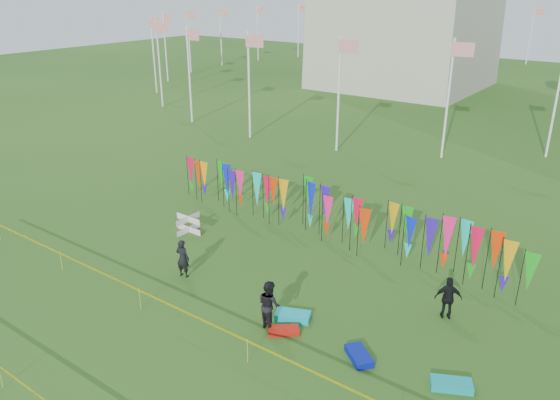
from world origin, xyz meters
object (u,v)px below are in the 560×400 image
Objects in this scene: person_left at (183,258)px; person_mid at (269,305)px; person_right at (448,298)px; kite_bag_blue at (359,356)px; box_kite at (188,224)px; kite_bag_red at (283,331)px; kite_bag_turquoise at (293,316)px; kite_bag_teal at (451,385)px.

person_left is 5.08m from person_mid.
kite_bag_blue is (-1.43, -3.94, -0.70)m from person_right.
person_mid is 1.62× the size of kite_bag_blue.
person_mid is 6.43m from person_right.
person_right reaches higher than box_kite.
person_right is at bearing 70.11° from kite_bag_blue.
person_mid is at bearing 178.43° from kite_bag_red.
person_left reaches higher than box_kite.
person_right is 5.61m from kite_bag_turquoise.
person_mid reaches higher than person_right.
kite_bag_teal is at bearing -152.50° from person_mid.
box_kite reaches higher than kite_bag_red.
person_left is 1.00× the size of person_right.
kite_bag_teal is at bearing 8.66° from kite_bag_blue.
kite_bag_blue is 1.04× the size of kite_bag_red.
person_right is at bearing 45.32° from kite_bag_red.
kite_bag_turquoise is at bearing 169.05° from kite_bag_blue.
kite_bag_turquoise is at bearing 178.60° from kite_bag_teal.
kite_bag_turquoise is at bearing 171.38° from person_left.
kite_bag_red is at bearing -173.47° from kite_bag_blue.
person_left is 5.46m from kite_bag_turquoise.
person_right reaches higher than kite_bag_teal.
box_kite is at bearing -5.51° from person_mid.
kite_bag_turquoise reaches higher than kite_bag_teal.
person_mid is 1.50× the size of kite_bag_teal.
person_left reaches higher than person_right.
kite_bag_teal is at bearing 169.90° from person_left.
person_mid reaches higher than kite_bag_blue.
box_kite reaches higher than kite_bag_blue.
person_mid is 1.46× the size of kite_bag_turquoise.
box_kite is 4.26m from person_left.
person_right is (12.71, 0.35, 0.38)m from box_kite.
box_kite is 0.81× the size of kite_bag_red.
person_right is (9.86, 3.49, -0.00)m from person_left.
box_kite is 8.79m from person_mid.
person_mid is 1.69× the size of kite_bag_red.
kite_bag_teal is (14.17, -3.15, -0.32)m from box_kite.
kite_bag_red is (-2.79, -0.32, -0.02)m from kite_bag_blue.
kite_bag_turquoise is at bearing -19.97° from box_kite.
box_kite is 14.52m from kite_bag_teal.
box_kite is 8.79m from kite_bag_turquoise.
box_kite reaches higher than kite_bag_turquoise.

